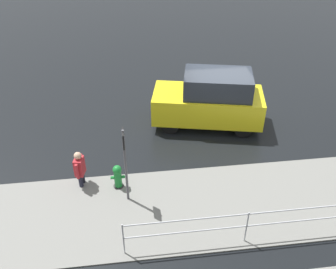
{
  "coord_description": "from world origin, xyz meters",
  "views": [
    {
      "loc": [
        3.39,
        11.51,
        7.63
      ],
      "look_at": [
        2.17,
        1.85,
        0.9
      ],
      "focal_mm": 40.0,
      "sensor_mm": 36.0,
      "label": 1
    }
  ],
  "objects": [
    {
      "name": "moving_hatchback",
      "position": [
        0.41,
        0.05,
        1.03
      ],
      "size": [
        4.18,
        2.51,
        2.06
      ],
      "color": "yellow",
      "rests_on": "ground"
    },
    {
      "name": "ground_plane",
      "position": [
        0.0,
        0.0,
        0.0
      ],
      "size": [
        60.0,
        60.0,
        0.0
      ],
      "primitive_type": "plane",
      "color": "black"
    },
    {
      "name": "fire_hydrant",
      "position": [
        3.81,
        3.11,
        0.4
      ],
      "size": [
        0.42,
        0.31,
        0.8
      ],
      "color": "#197A2D",
      "rests_on": "ground"
    },
    {
      "name": "pedestrian",
      "position": [
        4.88,
        2.88,
        0.68
      ],
      "size": [
        0.31,
        0.56,
        1.22
      ],
      "color": "#B2262D",
      "rests_on": "ground"
    },
    {
      "name": "kerb_strip",
      "position": [
        0.0,
        4.2,
        0.02
      ],
      "size": [
        24.0,
        3.2,
        0.04
      ],
      "primitive_type": "cube",
      "color": "slate",
      "rests_on": "ground"
    },
    {
      "name": "metal_railing",
      "position": [
        -0.81,
        5.55,
        0.74
      ],
      "size": [
        9.07,
        0.04,
        1.05
      ],
      "color": "#B7BABF",
      "rests_on": "ground"
    },
    {
      "name": "sign_post",
      "position": [
        3.54,
        3.68,
        1.58
      ],
      "size": [
        0.07,
        0.44,
        2.4
      ],
      "color": "#4C4C51",
      "rests_on": "ground"
    }
  ]
}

